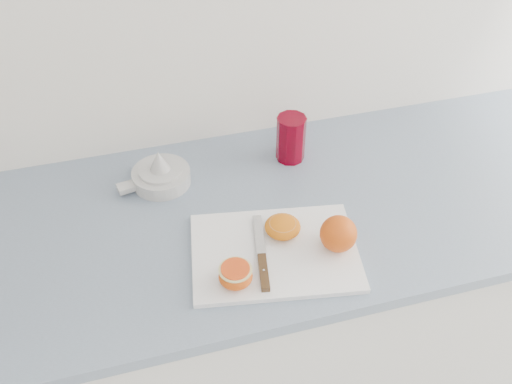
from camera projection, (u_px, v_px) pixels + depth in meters
The scene contains 8 objects.
counter at pixel (243, 326), 1.60m from camera, with size 2.58×0.64×0.89m.
cutting_board at pixel (275, 252), 1.20m from camera, with size 0.35×0.25×0.01m, color white.
whole_orange at pixel (338, 234), 1.18m from camera, with size 0.08×0.08×0.08m.
half_orange at pixel (236, 275), 1.12m from camera, with size 0.07×0.07×0.04m.
squeezed_shell at pixel (283, 227), 1.23m from camera, with size 0.08×0.08×0.03m.
paring_knife at pixel (263, 265), 1.16m from camera, with size 0.06×0.21×0.01m.
citrus_juicer at pixel (160, 174), 1.36m from camera, with size 0.18×0.14×0.09m.
red_tumbler at pixel (291, 140), 1.41m from camera, with size 0.07×0.07×0.12m.
Camera 1 is at (-0.08, 0.79, 1.80)m, focal length 40.00 mm.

